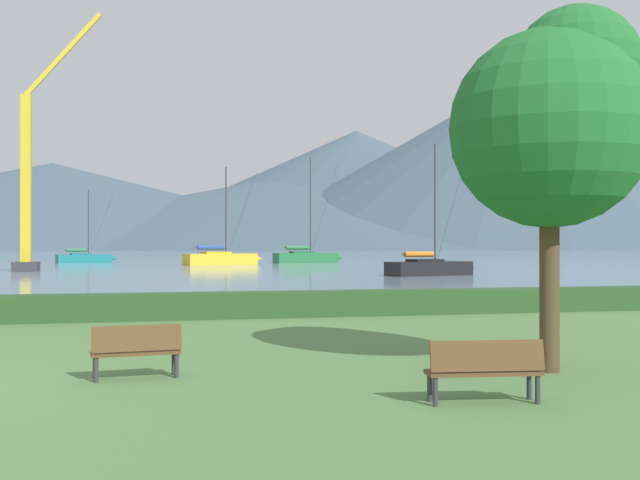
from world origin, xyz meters
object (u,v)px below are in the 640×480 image
park_tree (555,117)px  dock_crane (29,188)px  sailboat_slip_0 (306,257)px  park_bench_near_path (485,368)px  park_bench_under_tree (136,349)px  sailboat_slip_3 (430,267)px  sailboat_slip_6 (85,258)px  sailboat_slip_5 (221,258)px

park_tree → dock_crane: 56.56m
sailboat_slip_0 → park_tree: bearing=-106.7°
park_bench_near_path → park_bench_under_tree: 5.98m
sailboat_slip_3 → sailboat_slip_6: sailboat_slip_3 is taller
sailboat_slip_6 → park_bench_near_path: bearing=-97.6°
park_bench_near_path → dock_crane: size_ratio=0.08×
sailboat_slip_3 → sailboat_slip_6: bearing=108.0°
sailboat_slip_3 → sailboat_slip_5: sailboat_slip_5 is taller
sailboat_slip_3 → sailboat_slip_5: size_ratio=0.91×
park_bench_near_path → park_bench_under_tree: (-5.05, 3.22, -0.00)m
sailboat_slip_6 → park_tree: 83.38m
sailboat_slip_0 → park_bench_near_path: 78.96m
sailboat_slip_5 → dock_crane: dock_crane is taller
sailboat_slip_0 → sailboat_slip_5: 12.19m
sailboat_slip_0 → sailboat_slip_3: sailboat_slip_0 is taller
sailboat_slip_3 → park_tree: bearing=-122.7°
park_bench_under_tree → dock_crane: (-9.42, 53.03, 6.34)m
sailboat_slip_5 → sailboat_slip_6: (-15.06, 12.52, -0.14)m
park_bench_near_path → dock_crane: 58.42m
sailboat_slip_0 → park_bench_near_path: sailboat_slip_0 is taller
park_bench_near_path → park_tree: size_ratio=0.26×
park_bench_under_tree → dock_crane: size_ratio=0.07×
sailboat_slip_6 → dock_crane: dock_crane is taller
park_bench_under_tree → park_tree: bearing=-13.2°
sailboat_slip_0 → park_bench_near_path: bearing=-108.3°
park_bench_under_tree → sailboat_slip_3: bearing=55.9°
dock_crane → sailboat_slip_5: bearing=42.0°
sailboat_slip_6 → park_bench_near_path: 85.17m
dock_crane → sailboat_slip_0: bearing=37.8°
sailboat_slip_3 → park_bench_near_path: 44.59m
park_tree → park_bench_under_tree: bearing=173.2°
park_tree → dock_crane: bearing=107.4°
sailboat_slip_6 → dock_crane: 28.81m
sailboat_slip_6 → dock_crane: bearing=-110.3°
sailboat_slip_3 → sailboat_slip_0: bearing=77.9°
park_bench_near_path → sailboat_slip_0: bearing=86.9°
sailboat_slip_0 → sailboat_slip_3: 35.93m
park_bench_under_tree → sailboat_slip_6: bearing=88.6°
sailboat_slip_3 → dock_crane: (-29.63, 14.32, 6.25)m
sailboat_slip_3 → sailboat_slip_6: size_ratio=1.11×
sailboat_slip_3 → park_tree: sailboat_slip_3 is taller
sailboat_slip_6 → park_bench_under_tree: bearing=-100.8°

